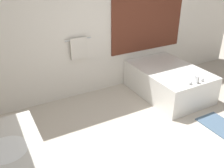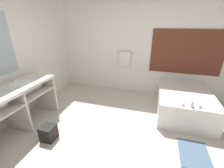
% 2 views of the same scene
% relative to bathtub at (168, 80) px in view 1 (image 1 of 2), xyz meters
% --- Properties ---
extents(ground_plane, '(16.00, 16.00, 0.00)m').
position_rel_bathtub_xyz_m(ground_plane, '(-1.24, -1.40, -0.30)').
color(ground_plane, beige).
rests_on(ground_plane, ground).
extents(wall_back_with_blinds, '(7.40, 0.13, 2.70)m').
position_rel_bathtub_xyz_m(wall_back_with_blinds, '(-1.20, 0.83, 1.05)').
color(wall_back_with_blinds, white).
rests_on(wall_back_with_blinds, ground_plane).
extents(bathtub, '(1.10, 1.58, 0.66)m').
position_rel_bathtub_xyz_m(bathtub, '(0.00, 0.00, 0.00)').
color(bathtub, white).
rests_on(bathtub, ground_plane).
extents(bath_mat, '(0.45, 0.62, 0.02)m').
position_rel_bathtub_xyz_m(bath_mat, '(0.04, -1.26, -0.29)').
color(bath_mat, slate).
rests_on(bath_mat, ground_plane).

